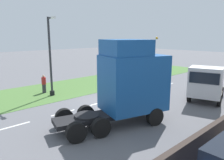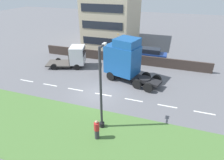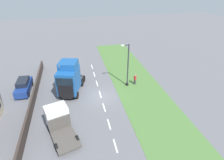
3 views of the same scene
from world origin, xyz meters
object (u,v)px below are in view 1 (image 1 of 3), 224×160
lorry_cab (130,82)px  pedestrian (44,84)px  lamp_post (51,62)px  flatbed_truck (206,84)px

lorry_cab → pedestrian: lorry_cab is taller
lorry_cab → lamp_post: bearing=-160.0°
lorry_cab → flatbed_truck: lorry_cab is taller
flatbed_truck → pedestrian: 13.74m
flatbed_truck → lorry_cab: bearing=61.6°
flatbed_truck → lamp_post: size_ratio=0.83×
lorry_cab → lamp_post: size_ratio=1.03×
lorry_cab → pedestrian: bearing=-159.9°
lamp_post → lorry_cab: bearing=3.6°
lamp_post → pedestrian: lamp_post is taller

